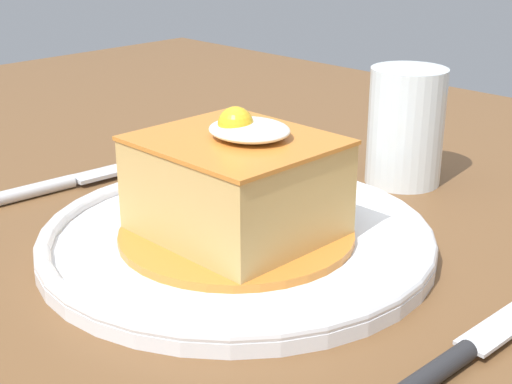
{
  "coord_description": "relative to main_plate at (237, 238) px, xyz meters",
  "views": [
    {
      "loc": [
        0.41,
        -0.39,
        0.98
      ],
      "look_at": [
        0.04,
        -0.03,
        0.79
      ],
      "focal_mm": 52.59,
      "sensor_mm": 36.0,
      "label": 1
    }
  ],
  "objects": [
    {
      "name": "drinking_glass",
      "position": [
        0.0,
        0.21,
        0.04
      ],
      "size": [
        0.07,
        0.07,
        0.1
      ],
      "color": "silver",
      "rests_on": "dining_table"
    },
    {
      "name": "knife",
      "position": [
        0.19,
        -0.02,
        -0.0
      ],
      "size": [
        0.02,
        0.17,
        0.01
      ],
      "color": "#262628",
      "rests_on": "dining_table"
    },
    {
      "name": "dining_table",
      "position": [
        -0.04,
        0.05,
        -0.1
      ],
      "size": [
        1.44,
        1.07,
        0.75
      ],
      "color": "brown",
      "rests_on": "ground_plane"
    },
    {
      "name": "sandwich_meal",
      "position": [
        0.0,
        0.0,
        0.04
      ],
      "size": [
        0.17,
        0.17,
        0.1
      ],
      "color": "orange",
      "rests_on": "main_plate"
    },
    {
      "name": "fork",
      "position": [
        -0.2,
        -0.03,
        -0.0
      ],
      "size": [
        0.03,
        0.14,
        0.01
      ],
      "color": "silver",
      "rests_on": "dining_table"
    },
    {
      "name": "main_plate",
      "position": [
        0.0,
        0.0,
        0.0
      ],
      "size": [
        0.29,
        0.29,
        0.02
      ],
      "color": "white",
      "rests_on": "dining_table"
    }
  ]
}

